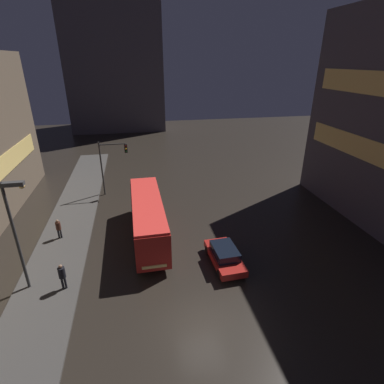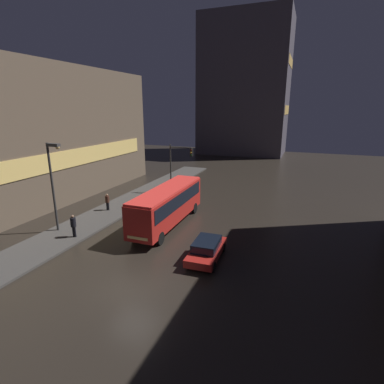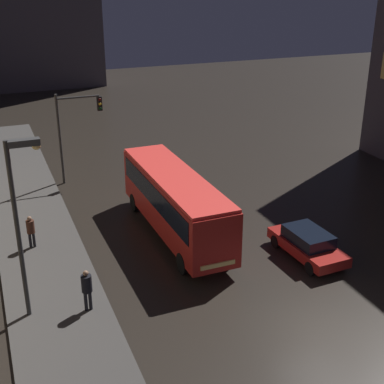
# 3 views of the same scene
# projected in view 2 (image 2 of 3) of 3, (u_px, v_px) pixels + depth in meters

# --- Properties ---
(ground_plane) EXTENTS (120.00, 120.00, 0.00)m
(ground_plane) POSITION_uv_depth(u_px,v_px,m) (133.00, 289.00, 16.87)
(ground_plane) COLOR black
(sidewalk_left) EXTENTS (4.00, 48.00, 0.15)m
(sidewalk_left) POSITION_uv_depth(u_px,v_px,m) (108.00, 213.00, 28.95)
(sidewalk_left) COLOR #3D3A38
(sidewalk_left) RESTS_ON ground
(building_left_tower) EXTENTS (10.07, 28.68, 14.15)m
(building_left_tower) POSITION_uv_depth(u_px,v_px,m) (37.00, 134.00, 32.73)
(building_left_tower) COLOR brown
(building_left_tower) RESTS_ON ground
(building_far_backdrop) EXTENTS (18.07, 12.00, 28.05)m
(building_far_backdrop) POSITION_uv_depth(u_px,v_px,m) (245.00, 87.00, 63.96)
(building_far_backdrop) COLOR #423D47
(building_far_backdrop) RESTS_ON ground
(bus_near) EXTENTS (2.52, 10.34, 3.32)m
(bus_near) POSITION_uv_depth(u_px,v_px,m) (168.00, 203.00, 25.53)
(bus_near) COLOR #AD1E19
(bus_near) RESTS_ON ground
(car_taxi) EXTENTS (2.02, 4.33, 1.38)m
(car_taxi) POSITION_uv_depth(u_px,v_px,m) (207.00, 249.00, 20.07)
(car_taxi) COLOR maroon
(car_taxi) RESTS_ON ground
(pedestrian_near) EXTENTS (0.43, 0.43, 1.66)m
(pedestrian_near) POSITION_uv_depth(u_px,v_px,m) (107.00, 200.00, 29.19)
(pedestrian_near) COLOR black
(pedestrian_near) RESTS_ON sidewalk_left
(pedestrian_mid) EXTENTS (0.58, 0.58, 1.79)m
(pedestrian_mid) POSITION_uv_depth(u_px,v_px,m) (73.00, 224.00, 23.06)
(pedestrian_mid) COLOR black
(pedestrian_mid) RESTS_ON sidewalk_left
(traffic_light_main) EXTENTS (2.87, 0.35, 5.79)m
(traffic_light_main) POSITION_uv_depth(u_px,v_px,m) (178.00, 161.00, 34.64)
(traffic_light_main) COLOR #2D2D2D
(traffic_light_main) RESTS_ON ground
(street_lamp_sidewalk) EXTENTS (1.25, 0.36, 7.15)m
(street_lamp_sidewalk) POSITION_uv_depth(u_px,v_px,m) (53.00, 173.00, 23.27)
(street_lamp_sidewalk) COLOR #2D2D2D
(street_lamp_sidewalk) RESTS_ON sidewalk_left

